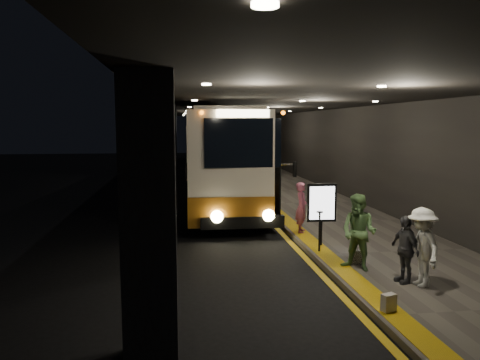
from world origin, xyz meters
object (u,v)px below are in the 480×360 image
passenger_waiting_green (359,232)px  passenger_waiting_white (422,247)px  bag_polka (357,257)px  passenger_boarding (302,207)px  stanchion_post (319,232)px  coach_second (207,152)px  bag_plain (389,303)px  info_sign (322,204)px  coach_main (223,162)px  passenger_waiting_grey (405,249)px

passenger_waiting_green → passenger_waiting_white: bearing=-6.4°
bag_polka → passenger_waiting_white: bearing=-66.0°
passenger_boarding → stanchion_post: 2.34m
coach_second → passenger_waiting_white: size_ratio=6.64×
bag_plain → info_sign: size_ratio=0.19×
coach_second → passenger_waiting_white: (3.14, -23.17, -0.69)m
coach_main → coach_second: (0.06, 11.81, -0.27)m
coach_main → info_sign: bearing=-71.9°
passenger_waiting_white → bag_polka: 2.00m
bag_plain → stanchion_post: bearing=90.7°
coach_second → passenger_boarding: bearing=-80.1°
passenger_boarding → passenger_waiting_green: size_ratio=0.89×
info_sign → stanchion_post: bearing=-109.5°
passenger_waiting_white → stanchion_post: size_ratio=1.55×
passenger_waiting_white → passenger_waiting_grey: 0.37m
coach_second → bag_plain: coach_second is taller
passenger_waiting_grey → stanchion_post: bearing=-167.0°
passenger_boarding → passenger_waiting_white: (1.24, -5.24, 0.04)m
passenger_waiting_green → passenger_waiting_white: 1.55m
coach_main → passenger_boarding: size_ratio=8.09×
bag_polka → passenger_waiting_green: bearing=-108.1°
passenger_boarding → coach_main: bearing=35.5°
passenger_waiting_white → info_sign: 3.75m
coach_second → bag_polka: (2.37, -21.45, -1.37)m
passenger_boarding → stanchion_post: (-0.12, -2.32, -0.26)m
stanchion_post → passenger_waiting_white: bearing=-65.0°
stanchion_post → passenger_boarding: bearing=87.0°
coach_main → passenger_boarding: 6.50m
coach_second → passenger_boarding: (1.90, -17.92, -0.73)m
coach_second → coach_main: bearing=-86.4°
passenger_boarding → stanchion_post: size_ratio=1.47×
passenger_waiting_green → bag_plain: 2.64m
passenger_boarding → passenger_waiting_white: passenger_waiting_white is taller
coach_main → passenger_waiting_grey: size_ratio=8.79×
passenger_waiting_green → bag_polka: passenger_waiting_green is taller
passenger_boarding → bag_plain: bearing=-162.9°
passenger_waiting_white → bag_polka: (-0.76, 1.71, -0.68)m
bag_plain → stanchion_post: 4.19m
coach_second → bag_plain: size_ratio=33.93×
passenger_waiting_white → bag_polka: bearing=-157.4°
coach_main → passenger_waiting_grey: 11.53m
passenger_waiting_green → stanchion_post: 1.77m
coach_second → stanchion_post: bearing=-81.1°
passenger_waiting_green → passenger_waiting_grey: bearing=-8.8°
passenger_waiting_grey → bag_plain: passenger_waiting_grey is taller
passenger_boarding → info_sign: (0.13, -1.68, 0.40)m
bag_plain → passenger_waiting_white: bearing=43.7°
passenger_waiting_grey → passenger_boarding: bearing=-178.4°
passenger_boarding → bag_polka: bearing=-154.5°
passenger_waiting_green → stanchion_post: size_ratio=1.66×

